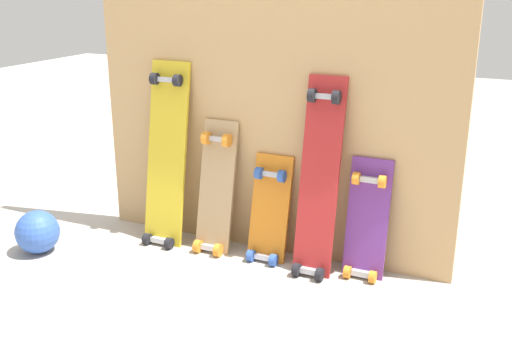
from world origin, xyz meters
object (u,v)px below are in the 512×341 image
at_px(skateboard_yellow, 166,161).
at_px(skateboard_natural, 215,194).
at_px(rubber_ball, 37,232).
at_px(skateboard_purple, 366,226).
at_px(skateboard_orange, 269,216).
at_px(skateboard_red, 318,185).

relative_size(skateboard_yellow, skateboard_natural, 1.38).
distance_m(skateboard_natural, rubber_ball, 0.88).
xyz_separation_m(skateboard_natural, rubber_ball, (-0.76, -0.40, -0.18)).
bearing_deg(skateboard_purple, rubber_ball, -163.97).
distance_m(skateboard_natural, skateboard_purple, 0.74).
bearing_deg(skateboard_orange, skateboard_natural, -178.32).
bearing_deg(skateboard_red, skateboard_yellow, 179.73).
relative_size(skateboard_red, rubber_ball, 4.48).
xyz_separation_m(skateboard_yellow, rubber_ball, (-0.49, -0.40, -0.31)).
relative_size(skateboard_red, skateboard_purple, 1.57).
bearing_deg(rubber_ball, skateboard_purple, 16.03).
bearing_deg(rubber_ball, skateboard_yellow, 38.67).
relative_size(skateboard_purple, rubber_ball, 2.85).
bearing_deg(rubber_ball, skateboard_red, 16.98).
bearing_deg(skateboard_purple, skateboard_red, -169.83).
xyz_separation_m(skateboard_natural, skateboard_red, (0.52, -0.01, 0.12)).
distance_m(skateboard_red, skateboard_purple, 0.28).
xyz_separation_m(skateboard_natural, skateboard_purple, (0.74, 0.03, -0.05)).
xyz_separation_m(skateboard_yellow, skateboard_red, (0.79, -0.00, -0.01)).
relative_size(skateboard_natural, skateboard_purple, 1.16).
bearing_deg(skateboard_purple, skateboard_natural, -177.93).
bearing_deg(skateboard_yellow, rubber_ball, -141.33).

